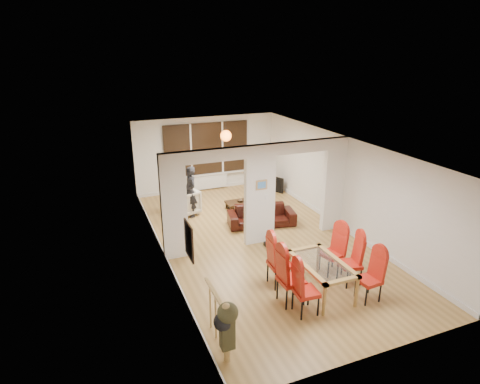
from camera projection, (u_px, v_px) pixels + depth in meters
floor at (259, 241)px, 10.55m from camera, size 5.00×9.00×0.01m
room_walls at (260, 195)px, 10.11m from camera, size 5.00×9.00×2.60m
divider_wall at (260, 195)px, 10.11m from camera, size 5.00×0.18×2.60m
bay_window_blinds at (207, 149)px, 13.92m from camera, size 3.00×0.08×1.80m
radiator at (208, 182)px, 14.29m from camera, size 1.40×0.08×0.50m
pendant_light at (226, 136)px, 12.81m from camera, size 0.36×0.36×0.36m
stair_newel at (217, 314)px, 6.78m from camera, size 0.40×1.20×1.10m
wall_poster at (189, 241)px, 7.05m from camera, size 0.04×0.52×0.67m
pillar_photo at (262, 185)px, 9.92m from camera, size 0.30×0.03×0.25m
dining_table at (321, 277)px, 8.25m from camera, size 0.83×1.48×0.70m
dining_chair_la at (306, 288)px, 7.53m from camera, size 0.47×0.47×1.09m
dining_chair_lb at (291, 276)px, 7.84m from camera, size 0.48×0.48×1.18m
dining_chair_lc at (280, 261)px, 8.45m from camera, size 0.48×0.48×1.14m
dining_chair_ra at (369, 277)px, 7.94m from camera, size 0.45×0.45×1.04m
dining_chair_rb at (350, 261)px, 8.51m from camera, size 0.51×0.51×1.07m
dining_chair_rc at (332, 251)px, 8.90m from camera, size 0.53×0.53×1.09m
sofa at (261, 216)px, 11.46m from camera, size 2.01×1.10×0.56m
armchair at (182, 202)px, 12.13m from camera, size 1.06×1.08×0.79m
person at (190, 192)px, 11.89m from camera, size 0.60×0.42×1.54m
television at (271, 184)px, 14.14m from camera, size 0.93×0.51×0.55m
coffee_table at (244, 205)px, 12.66m from camera, size 1.18×0.71×0.25m
bottle at (247, 196)px, 12.63m from camera, size 0.08×0.08×0.30m
bowl at (241, 201)px, 12.57m from camera, size 0.22×0.22×0.05m
shoes at (269, 245)px, 10.27m from camera, size 0.22×0.24×0.09m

